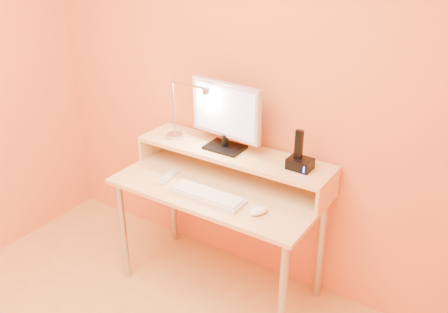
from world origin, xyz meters
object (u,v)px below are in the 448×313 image
Objects in this scene: keyboard at (207,196)px; mouse at (259,211)px; remote_control at (168,177)px; phone_dock at (300,164)px; lamp_base at (175,136)px; monitor_panel at (226,110)px.

mouse reaches higher than keyboard.
keyboard is 0.32m from remote_control.
remote_control is at bearing -160.20° from phone_dock.
remote_control is (-0.72, -0.24, -0.18)m from phone_dock.
remote_control is at bearing -161.31° from mouse.
phone_dock reaches higher than lamp_base.
monitor_panel reaches higher than keyboard.
phone_dock is at bearing 96.62° from mouse.
mouse is at bearing -19.31° from lamp_base.
mouse is 0.64m from remote_control.
lamp_base reaches higher than mouse.
lamp_base is 0.55× the size of remote_control.
lamp_base reaches higher than keyboard.
mouse is at bearing 1.98° from keyboard.
keyboard is at bearing -32.52° from lamp_base.
monitor_panel is at bearing 103.72° from keyboard.
phone_dock is 1.18× the size of mouse.
monitor_panel is 2.57× the size of remote_control.
phone_dock reaches higher than mouse.
keyboard is 2.40× the size of remote_control.
monitor_panel is 0.42m from lamp_base.
keyboard is (0.42, -0.27, -0.16)m from lamp_base.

